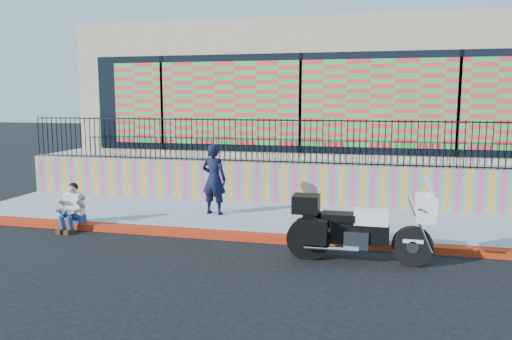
% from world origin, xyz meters
% --- Properties ---
extents(ground, '(90.00, 90.00, 0.00)m').
position_xyz_m(ground, '(0.00, 0.00, 0.00)').
color(ground, black).
rests_on(ground, ground).
extents(red_curb, '(16.00, 0.30, 0.15)m').
position_xyz_m(red_curb, '(0.00, 0.00, 0.07)').
color(red_curb, '#A5250B').
rests_on(red_curb, ground).
extents(sidewalk, '(16.00, 3.00, 0.15)m').
position_xyz_m(sidewalk, '(0.00, 1.65, 0.07)').
color(sidewalk, gray).
rests_on(sidewalk, ground).
extents(mural_wall, '(16.00, 0.20, 1.10)m').
position_xyz_m(mural_wall, '(0.00, 3.25, 0.70)').
color(mural_wall, '#E83D75').
rests_on(mural_wall, sidewalk).
extents(metal_fence, '(15.80, 0.04, 1.20)m').
position_xyz_m(metal_fence, '(0.00, 3.25, 1.85)').
color(metal_fence, black).
rests_on(metal_fence, mural_wall).
extents(elevated_platform, '(16.00, 10.00, 1.25)m').
position_xyz_m(elevated_platform, '(0.00, 8.35, 0.62)').
color(elevated_platform, gray).
rests_on(elevated_platform, ground).
extents(storefront_building, '(14.00, 8.06, 4.00)m').
position_xyz_m(storefront_building, '(0.00, 8.13, 3.25)').
color(storefront_building, tan).
rests_on(storefront_building, elevated_platform).
extents(police_motorcycle, '(2.60, 0.86, 1.62)m').
position_xyz_m(police_motorcycle, '(1.82, -0.91, 0.68)').
color(police_motorcycle, black).
rests_on(police_motorcycle, ground).
extents(police_officer, '(0.70, 0.52, 1.74)m').
position_xyz_m(police_officer, '(-1.74, 1.56, 1.02)').
color(police_officer, black).
rests_on(police_officer, sidewalk).
extents(seated_man, '(0.54, 0.71, 1.06)m').
position_xyz_m(seated_man, '(-4.57, -0.19, 0.45)').
color(seated_man, navy).
rests_on(seated_man, ground).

